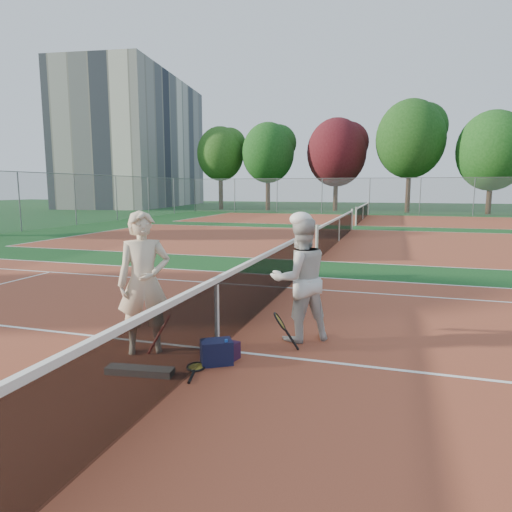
# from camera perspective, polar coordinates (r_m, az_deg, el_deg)

# --- Properties ---
(ground) EXTENTS (130.00, 130.00, 0.00)m
(ground) POSITION_cam_1_polar(r_m,az_deg,el_deg) (6.41, -4.86, -11.65)
(ground) COLOR #113E17
(ground) RESTS_ON ground
(court_main) EXTENTS (23.77, 10.97, 0.01)m
(court_main) POSITION_cam_1_polar(r_m,az_deg,el_deg) (6.41, -4.86, -11.62)
(court_main) COLOR brown
(court_main) RESTS_ON ground
(court_far_a) EXTENTS (23.77, 10.97, 0.01)m
(court_far_a) POSITION_cam_1_polar(r_m,az_deg,el_deg) (19.33, 10.31, 1.86)
(court_far_a) COLOR brown
(court_far_a) RESTS_ON ground
(court_far_b) EXTENTS (23.77, 10.97, 0.01)m
(court_far_b) POSITION_cam_1_polar(r_m,az_deg,el_deg) (32.72, 13.20, 4.46)
(court_far_b) COLOR brown
(court_far_b) RESTS_ON ground
(net_main) EXTENTS (0.10, 10.98, 1.02)m
(net_main) POSITION_cam_1_polar(r_m,az_deg,el_deg) (6.25, -4.92, -7.25)
(net_main) COLOR black
(net_main) RESTS_ON ground
(net_far_a) EXTENTS (0.10, 10.98, 1.02)m
(net_far_a) POSITION_cam_1_polar(r_m,az_deg,el_deg) (19.28, 10.35, 3.35)
(net_far_a) COLOR black
(net_far_a) RESTS_ON ground
(net_far_b) EXTENTS (0.10, 10.98, 1.02)m
(net_far_b) POSITION_cam_1_polar(r_m,az_deg,el_deg) (32.69, 13.23, 5.35)
(net_far_b) COLOR black
(net_far_b) RESTS_ON ground
(fence_back) EXTENTS (32.00, 0.06, 3.00)m
(fence_back) POSITION_cam_1_polar(r_m,az_deg,el_deg) (39.64, 14.00, 7.27)
(fence_back) COLOR slate
(fence_back) RESTS_ON ground
(apartment_block) EXTENTS (12.96, 23.18, 15.00)m
(apartment_block) POSITION_cam_1_polar(r_m,az_deg,el_deg) (58.33, -14.58, 13.49)
(apartment_block) COLOR beige
(apartment_block) RESTS_ON ground
(player_a) EXTENTS (0.83, 0.76, 1.91)m
(player_a) POSITION_cam_1_polar(r_m,az_deg,el_deg) (6.26, -13.81, -3.27)
(player_a) COLOR beige
(player_a) RESTS_ON ground
(player_b) EXTENTS (1.11, 1.07, 1.81)m
(player_b) POSITION_cam_1_polar(r_m,az_deg,el_deg) (6.62, 5.52, -2.87)
(player_b) COLOR silver
(player_b) RESTS_ON ground
(racket_red) EXTENTS (0.40, 0.37, 0.54)m
(racket_red) POSITION_cam_1_polar(r_m,az_deg,el_deg) (6.29, -11.28, -9.62)
(racket_red) COLOR maroon
(racket_red) RESTS_ON ground
(racket_black_held) EXTENTS (0.40, 0.34, 0.52)m
(racket_black_held) POSITION_cam_1_polar(r_m,az_deg,el_deg) (6.33, 2.98, -9.40)
(racket_black_held) COLOR black
(racket_black_held) RESTS_ON ground
(racket_spare) EXTENTS (0.41, 0.65, 0.03)m
(racket_spare) POSITION_cam_1_polar(r_m,az_deg,el_deg) (5.84, -7.51, -13.58)
(racket_spare) COLOR black
(racket_spare) RESTS_ON ground
(sports_bag_navy) EXTENTS (0.47, 0.43, 0.31)m
(sports_bag_navy) POSITION_cam_1_polar(r_m,az_deg,el_deg) (5.90, -4.95, -11.88)
(sports_bag_navy) COLOR black
(sports_bag_navy) RESTS_ON ground
(sports_bag_purple) EXTENTS (0.31, 0.24, 0.23)m
(sports_bag_purple) POSITION_cam_1_polar(r_m,az_deg,el_deg) (6.07, -3.53, -11.67)
(sports_bag_purple) COLOR #280F2A
(sports_bag_purple) RESTS_ON ground
(net_cover_canvas) EXTENTS (0.84, 0.30, 0.09)m
(net_cover_canvas) POSITION_cam_1_polar(r_m,az_deg,el_deg) (5.78, -14.33, -13.75)
(net_cover_canvas) COLOR slate
(net_cover_canvas) RESTS_ON ground
(water_bottle) EXTENTS (0.09, 0.09, 0.30)m
(water_bottle) POSITION_cam_1_polar(r_m,az_deg,el_deg) (5.84, -3.73, -12.12)
(water_bottle) COLOR #C8E7FD
(water_bottle) RESTS_ON ground
(tree_back_0) EXTENTS (4.69, 4.69, 8.27)m
(tree_back_0) POSITION_cam_1_polar(r_m,az_deg,el_deg) (47.07, -4.47, 12.59)
(tree_back_0) COLOR #382314
(tree_back_0) RESTS_ON ground
(tree_back_1) EXTENTS (5.04, 5.04, 8.44)m
(tree_back_1) POSITION_cam_1_polar(r_m,az_deg,el_deg) (45.19, 1.52, 12.75)
(tree_back_1) COLOR #382314
(tree_back_1) RESTS_ON ground
(tree_back_maroon) EXTENTS (5.55, 5.55, 8.67)m
(tree_back_maroon) POSITION_cam_1_polar(r_m,az_deg,el_deg) (44.57, 10.04, 12.61)
(tree_back_maroon) COLOR #382314
(tree_back_maroon) RESTS_ON ground
(tree_back_3) EXTENTS (5.97, 5.97, 9.87)m
(tree_back_3) POSITION_cam_1_polar(r_m,az_deg,el_deg) (43.52, 18.75, 13.67)
(tree_back_3) COLOR #382314
(tree_back_3) RESTS_ON ground
(tree_back_4) EXTENTS (5.73, 5.73, 8.52)m
(tree_back_4) POSITION_cam_1_polar(r_m,az_deg,el_deg) (43.34, 27.46, 11.59)
(tree_back_4) COLOR #382314
(tree_back_4) RESTS_ON ground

